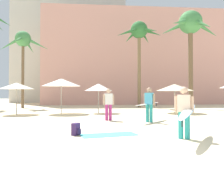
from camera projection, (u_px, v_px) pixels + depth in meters
The scene contains 15 objects.
ground at pixel (151, 153), 5.76m from camera, with size 120.00×120.00×0.00m, color beige.
hotel_pink at pixel (135, 60), 34.56m from camera, with size 24.76×8.60×12.48m, color #DB9989.
hotel_tower_gray at pixel (71, 23), 41.79m from camera, with size 17.88×8.74×27.33m, color beige.
palm_tree_far_left at pixel (190, 27), 22.82m from camera, with size 5.38×5.64×9.28m.
palm_tree_left at pixel (139, 35), 25.07m from camera, with size 4.75×4.04×8.95m.
palm_tree_center at pixel (23, 43), 23.59m from camera, with size 4.93×5.02×7.54m.
cafe_umbrella_0 at pixel (175, 88), 17.73m from camera, with size 2.75×2.75×2.12m.
cafe_umbrella_1 at pixel (98, 87), 17.65m from camera, with size 2.02×2.02×2.15m.
cafe_umbrella_2 at pixel (61, 82), 17.12m from camera, with size 2.77×2.77×2.49m.
cafe_umbrella_5 at pixel (17, 86), 16.51m from camera, with size 2.35×2.35×2.16m.
beach_towel at pixel (109, 135), 8.32m from camera, with size 1.95×0.83×0.01m, color #4CC6D6.
backpack at pixel (76, 129), 8.26m from camera, with size 0.33×0.35×0.42m.
person_near_right at pixel (186, 111), 7.49m from camera, with size 1.71×2.73×1.66m.
person_mid_center at pixel (149, 103), 12.08m from camera, with size 1.91×2.27×1.73m.
person_far_right at pixel (108, 103), 12.77m from camera, with size 0.61×0.28×1.69m.
Camera 1 is at (-1.41, -5.69, 1.44)m, focal length 38.62 mm.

